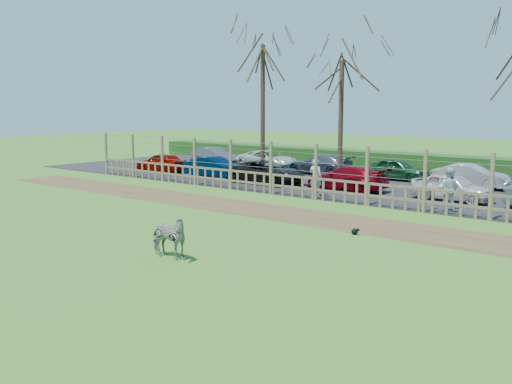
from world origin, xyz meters
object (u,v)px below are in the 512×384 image
Objects in this scene: car_7 at (215,156)px; car_11 at (470,176)px; zebra at (167,237)px; car_8 at (268,160)px; crow at (355,231)px; car_2 at (267,172)px; car_3 at (347,178)px; car_4 at (452,187)px; tree_mid at (341,92)px; visitor_a at (316,177)px; tree_left at (263,79)px; car_1 at (214,167)px; car_0 at (161,163)px; car_9 at (319,164)px; car_10 at (397,169)px; visitor_b at (449,189)px.

car_11 is (17.65, -0.17, 0.00)m from car_7.
car_8 reaches higher than zebra.
crow is 0.08× the size of car_11.
car_11 is (9.01, 5.11, 0.00)m from car_2.
car_3 is at bearing 130.80° from car_11.
tree_mid is at bearing 76.57° from car_4.
visitor_a is 6.12× the size of crow.
car_4 is at bearing -5.92° from tree_left.
car_8 is (-0.38, 5.59, 0.00)m from car_1.
car_8 is at bearing 28.73° from zebra.
car_7 is (-11.41, 2.43, -4.23)m from tree_mid.
car_11 is at bearing -7.90° from zebra.
tree_left is 8.09m from car_3.
car_1 reaches higher than zebra.
car_2 and car_8 have the same top height.
car_0 is at bearing 89.43° from car_2.
car_4 is 10.82m from car_9.
car_3 and car_7 have the same top height.
car_2 is (1.73, -1.85, -4.98)m from tree_left.
car_0 reaches higher than crow.
car_7 is (-8.64, 5.28, 0.00)m from car_2.
car_3 and car_4 have the same top height.
car_8 is at bearing 74.35° from car_4.
car_4 is 0.97× the size of car_7.
car_10 is (13.07, 5.68, 0.00)m from car_0.
car_10 is at bearing -40.82° from car_2.
zebra is 17.38m from car_1.
visitor_a is 5.98m from car_4.
visitor_b reaches higher than car_8.
car_9 is 1.14× the size of car_11.
car_3 is 1.14× the size of car_11.
car_1 is 7.04m from car_7.
tree_mid reaches higher than car_3.
car_3 is 1.17× the size of car_10.
visitor_b is 6.12× the size of crow.
car_11 is at bearing 12.71° from car_4.
car_4 is at bearing -156.11° from visitor_a.
car_4 is at bearing -17.52° from tree_mid.
car_0 is 0.85× the size of car_3.
car_4 reaches higher than zebra.
car_7 is (-6.91, 3.43, -4.98)m from tree_left.
visitor_b is at bearing -31.42° from tree_mid.
crow is (2.58, 5.80, -0.50)m from zebra.
visitor_a reaches higher than zebra.
car_7 reaches higher than zebra.
tree_mid is 1.87× the size of car_7.
car_0 is 0.85× the size of car_9.
crow is at bearing 31.69° from car_3.
car_8 is at bearing 123.54° from tree_left.
tree_left reaches higher than car_8.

